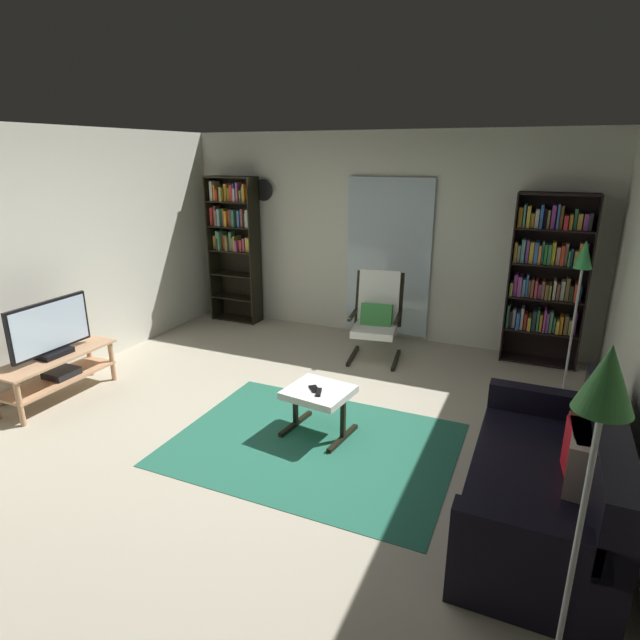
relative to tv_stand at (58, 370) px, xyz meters
name	(u,v)px	position (x,y,z in m)	size (l,w,h in m)	color
ground_plane	(275,433)	(2.29, 0.25, -0.30)	(7.02, 7.02, 0.00)	#B2A992
wall_back	(381,237)	(2.29, 3.15, 1.00)	(5.60, 0.06, 2.60)	beige
wall_left	(33,261)	(-0.41, 0.25, 1.00)	(0.06, 6.00, 2.60)	beige
glass_door_panel	(388,258)	(2.41, 3.08, 0.75)	(1.10, 0.01, 2.00)	silver
area_rug	(313,444)	(2.67, 0.22, -0.29)	(2.30, 1.72, 0.01)	#24634D
tv_stand	(58,370)	(0.00, 0.00, 0.00)	(0.42, 1.18, 0.45)	tan
television	(50,330)	(0.00, -0.01, 0.41)	(0.20, 0.87, 0.55)	black
bookshelf_near_tv	(234,235)	(0.22, 2.91, 0.94)	(0.70, 0.30, 2.03)	black
bookshelf_near_sofa	(547,277)	(4.29, 2.95, 0.72)	(0.82, 0.30, 1.93)	black
leather_sofa	(551,484)	(4.47, -0.07, 0.01)	(0.85, 1.78, 0.84)	black
lounge_armchair	(377,314)	(2.53, 2.32, 0.24)	(0.65, 0.73, 1.02)	black
ottoman	(319,397)	(2.63, 0.41, 0.05)	(0.58, 0.54, 0.42)	white
tv_remote	(319,392)	(2.67, 0.34, 0.13)	(0.04, 0.14, 0.02)	black
cell_phone	(314,389)	(2.60, 0.39, 0.13)	(0.07, 0.14, 0.01)	black
floor_lamp_by_sofa	(599,423)	(4.51, -1.33, 1.11)	(0.22, 0.22, 1.71)	#A5A5AD
floor_lamp_by_shelf	(581,276)	(4.58, 2.14, 0.92)	(0.22, 0.22, 1.56)	#A5A5AD
wall_clock	(264,190)	(0.62, 3.07, 1.55)	(0.29, 0.03, 0.29)	silver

